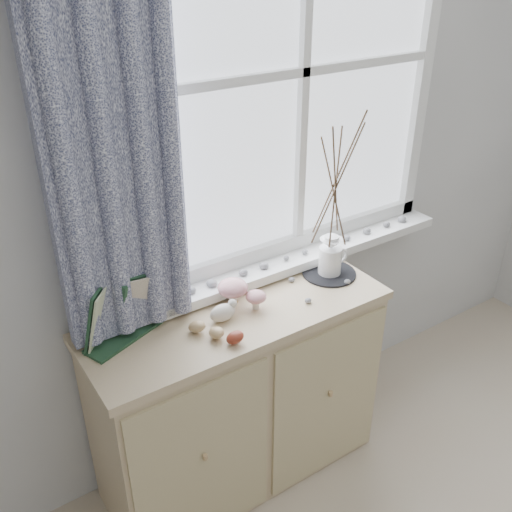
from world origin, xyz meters
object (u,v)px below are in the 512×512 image
at_px(sideboard, 240,396).
at_px(twig_pitcher, 336,182).
at_px(toadstool_cluster, 239,291).
at_px(botanical_book, 124,313).

height_order(sideboard, twig_pitcher, twig_pitcher).
bearing_deg(toadstool_cluster, sideboard, -123.75).
bearing_deg(sideboard, botanical_book, 171.50).
height_order(toadstool_cluster, twig_pitcher, twig_pitcher).
bearing_deg(sideboard, twig_pitcher, 3.30).
distance_m(sideboard, toadstool_cluster, 0.49).
distance_m(botanical_book, toadstool_cluster, 0.45).
xyz_separation_m(sideboard, toadstool_cluster, (0.03, 0.04, 0.49)).
bearing_deg(toadstool_cluster, twig_pitcher, -1.47).
xyz_separation_m(sideboard, twig_pitcher, (0.47, 0.03, 0.84)).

